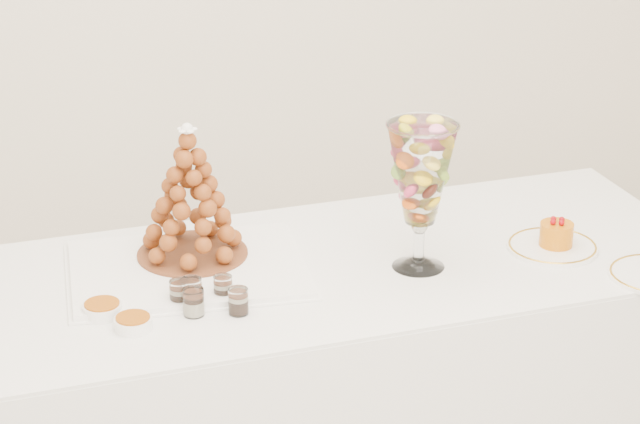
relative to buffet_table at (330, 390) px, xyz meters
name	(u,v)px	position (x,y,z in m)	size (l,w,h in m)	color
buffet_table	(330,390)	(0.00, 0.00, 0.00)	(2.02, 0.90, 0.75)	white
lace_tray	(187,269)	(-0.36, 0.05, 0.39)	(0.58, 0.44, 0.02)	white
macaron_vase	(421,176)	(0.21, -0.07, 0.63)	(0.18, 0.18, 0.38)	white
cake_plate	(552,247)	(0.59, -0.07, 0.38)	(0.24, 0.24, 0.01)	white
verrine_a	(180,294)	(-0.41, -0.13, 0.41)	(0.05, 0.05, 0.07)	white
verrine_b	(191,292)	(-0.38, -0.13, 0.41)	(0.05, 0.05, 0.07)	white
verrine_c	(223,288)	(-0.30, -0.12, 0.41)	(0.05, 0.05, 0.06)	white
verrine_d	(194,302)	(-0.39, -0.18, 0.41)	(0.05, 0.05, 0.07)	white
verrine_e	(238,301)	(-0.28, -0.20, 0.41)	(0.05, 0.05, 0.06)	white
ramekin_back	(102,310)	(-0.60, -0.13, 0.39)	(0.09, 0.09, 0.03)	white
ramekin_front	(133,323)	(-0.54, -0.21, 0.39)	(0.09, 0.09, 0.03)	white
croquembouche	(190,192)	(-0.34, 0.11, 0.57)	(0.29, 0.29, 0.36)	brown
mousse_cake	(556,234)	(0.60, -0.07, 0.42)	(0.09, 0.09, 0.08)	#CF6B09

